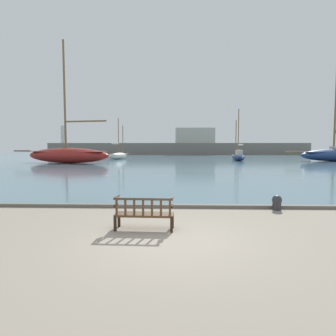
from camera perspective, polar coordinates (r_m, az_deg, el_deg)
name	(u,v)px	position (r m, az deg, el deg)	size (l,w,h in m)	color
ground_plane	(167,240)	(7.54, -0.11, -13.61)	(160.00, 160.00, 0.00)	gray
harbor_water	(177,158)	(51.21, 1.70, 1.88)	(100.00, 80.00, 0.08)	slate
quay_edge_kerb	(171,206)	(11.25, 0.62, -7.23)	(40.00, 0.30, 0.12)	#675F54
park_bench	(144,213)	(8.31, -4.56, -8.54)	(1.62, 0.58, 0.92)	black
sailboat_far_port	(118,155)	(47.58, -9.45, 2.40)	(2.70, 6.26, 6.38)	silver
sailboat_distant_harbor	(336,153)	(47.50, 29.29, 2.43)	(13.25, 5.50, 14.04)	navy
sailboat_far_starboard	(68,154)	(38.93, -18.51, 2.49)	(13.20, 4.63, 14.86)	maroon
sailboat_outer_port	(238,156)	(44.82, 13.24, 2.25)	(1.51, 6.44, 7.43)	navy
mooring_bollard	(277,202)	(11.47, 20.03, -6.13)	(0.35, 0.35, 0.54)	#2D2D33
far_breakwater	(179,147)	(69.21, 2.05, 4.02)	(59.86, 2.40, 6.77)	slate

